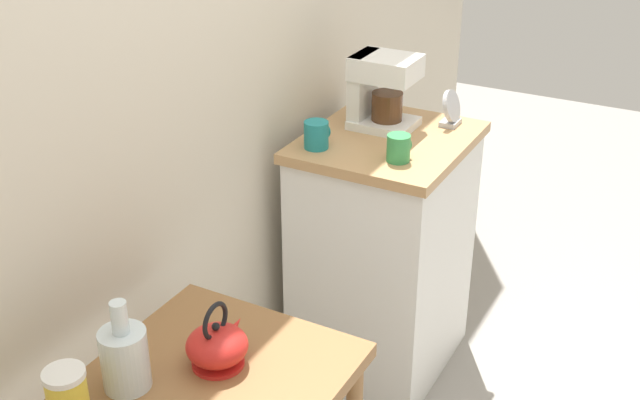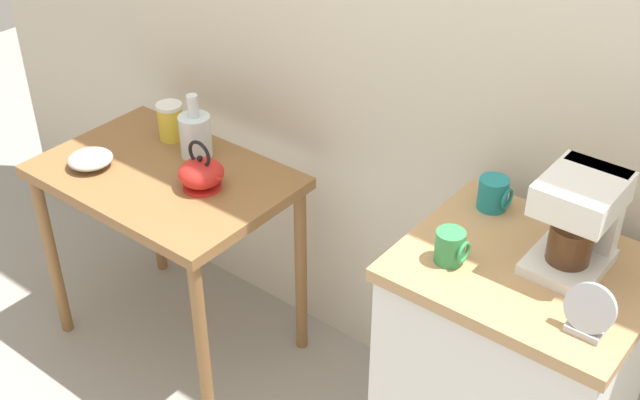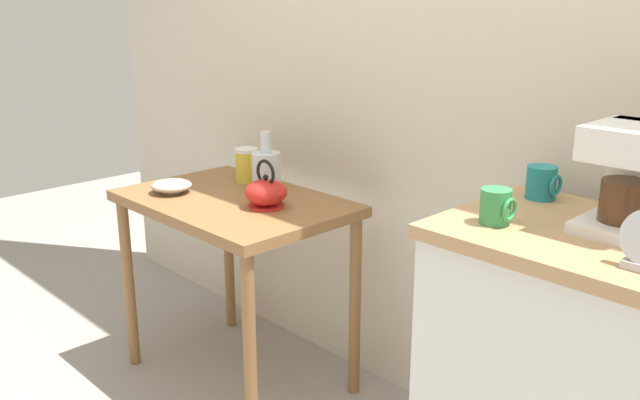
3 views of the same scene
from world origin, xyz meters
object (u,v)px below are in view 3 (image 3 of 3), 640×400
(coffee_maker, at_px, (633,173))
(mug_tall_green, at_px, (496,207))
(glass_carafe_vase, at_px, (266,170))
(mug_dark_teal, at_px, (542,183))
(teakettle, at_px, (266,192))
(canister_enamel, at_px, (247,165))
(bowl_stoneware, at_px, (171,186))

(coffee_maker, bearing_deg, mug_tall_green, -142.99)
(glass_carafe_vase, distance_m, mug_dark_teal, 1.11)
(teakettle, relative_size, mug_dark_teal, 2.01)
(teakettle, xyz_separation_m, canister_enamel, (-0.33, 0.17, 0.01))
(mug_dark_teal, bearing_deg, bowl_stoneware, -164.29)
(canister_enamel, relative_size, mug_dark_teal, 1.50)
(canister_enamel, xyz_separation_m, mug_dark_teal, (1.25, 0.06, 0.16))
(bowl_stoneware, xyz_separation_m, canister_enamel, (0.08, 0.31, 0.04))
(glass_carafe_vase, xyz_separation_m, coffee_maker, (1.37, -0.01, 0.24))
(canister_enamel, xyz_separation_m, mug_tall_green, (1.28, -0.22, 0.16))
(canister_enamel, bearing_deg, mug_dark_teal, 2.85)
(mug_dark_teal, bearing_deg, teakettle, -165.94)
(glass_carafe_vase, height_order, mug_dark_teal, mug_dark_teal)
(canister_enamel, xyz_separation_m, coffee_maker, (1.53, -0.04, 0.25))
(canister_enamel, distance_m, mug_dark_teal, 1.26)
(glass_carafe_vase, height_order, mug_tall_green, mug_tall_green)
(bowl_stoneware, height_order, teakettle, teakettle)
(bowl_stoneware, distance_m, glass_carafe_vase, 0.37)
(coffee_maker, height_order, mug_dark_teal, coffee_maker)
(mug_tall_green, height_order, mug_dark_teal, mug_dark_teal)
(coffee_maker, distance_m, mug_tall_green, 0.32)
(bowl_stoneware, xyz_separation_m, mug_dark_teal, (1.32, 0.37, 0.20))
(mug_tall_green, relative_size, mug_dark_teal, 0.96)
(coffee_maker, bearing_deg, bowl_stoneware, -170.31)
(teakettle, xyz_separation_m, mug_tall_green, (0.96, -0.05, 0.17))
(teakettle, relative_size, canister_enamel, 1.34)
(bowl_stoneware, relative_size, mug_dark_teal, 1.68)
(mug_tall_green, bearing_deg, canister_enamel, 170.16)
(teakettle, distance_m, coffee_maker, 1.24)
(teakettle, bearing_deg, mug_tall_green, -3.17)
(glass_carafe_vase, height_order, coffee_maker, coffee_maker)
(coffee_maker, bearing_deg, teakettle, -173.71)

